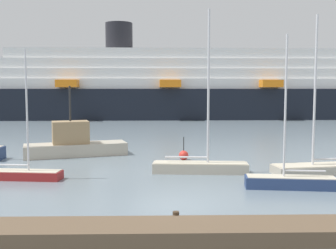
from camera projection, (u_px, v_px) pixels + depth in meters
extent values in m
plane|color=slate|center=(173.00, 207.00, 17.82)|extent=(600.00, 600.00, 0.00)
cube|color=brown|center=(177.00, 232.00, 13.90)|extent=(22.24, 1.86, 0.56)
cylinder|color=#423323|center=(176.00, 221.00, 14.92)|extent=(0.24, 0.24, 0.67)
cube|color=maroon|center=(23.00, 175.00, 23.17)|extent=(4.53, 1.59, 0.48)
cube|color=beige|center=(23.00, 171.00, 23.14)|extent=(4.34, 1.48, 0.04)
cylinder|color=silver|center=(27.00, 111.00, 22.81)|extent=(0.11, 0.11, 6.93)
cylinder|color=silver|center=(12.00, 165.00, 23.17)|extent=(1.99, 0.30, 0.09)
cube|color=#BCB29E|center=(200.00, 168.00, 24.96)|extent=(5.91, 1.76, 0.62)
cube|color=beige|center=(200.00, 163.00, 24.93)|extent=(5.67, 1.64, 0.04)
cylinder|color=silver|center=(208.00, 87.00, 24.50)|extent=(0.14, 0.14, 9.29)
cylinder|color=silver|center=(186.00, 157.00, 24.95)|extent=(2.62, 0.33, 0.11)
cube|color=navy|center=(291.00, 183.00, 21.07)|extent=(4.78, 1.68, 0.59)
cube|color=beige|center=(291.00, 177.00, 21.05)|extent=(4.58, 1.57, 0.04)
cylinder|color=silver|center=(285.00, 107.00, 20.76)|extent=(0.11, 0.11, 7.33)
cylinder|color=silver|center=(305.00, 171.00, 20.95)|extent=(2.10, 0.35, 0.09)
cube|color=#BCB29E|center=(319.00, 169.00, 24.75)|extent=(5.92, 2.46, 0.53)
cube|color=beige|center=(320.00, 165.00, 24.73)|extent=(5.68, 2.30, 0.04)
cylinder|color=silver|center=(315.00, 91.00, 24.25)|extent=(0.14, 0.14, 9.01)
cylinder|color=silver|center=(332.00, 159.00, 24.84)|extent=(2.57, 0.48, 0.11)
cube|color=#BCB29E|center=(76.00, 149.00, 31.30)|extent=(7.99, 4.41, 0.96)
cube|color=#A3845B|center=(71.00, 132.00, 31.06)|extent=(3.08, 2.43, 1.72)
cylinder|color=#262626|center=(70.00, 104.00, 30.86)|extent=(0.15, 0.15, 2.68)
sphere|color=red|center=(184.00, 155.00, 29.37)|extent=(0.70, 0.70, 0.70)
cylinder|color=black|center=(184.00, 144.00, 29.29)|extent=(0.06, 0.06, 1.00)
cube|color=black|center=(214.00, 103.00, 72.01)|extent=(93.13, 14.35, 5.11)
cube|color=white|center=(214.00, 84.00, 71.71)|extent=(85.67, 12.68, 1.67)
cube|color=white|center=(214.00, 74.00, 71.56)|extent=(80.53, 11.92, 1.67)
cube|color=white|center=(215.00, 65.00, 71.41)|extent=(75.39, 11.16, 1.67)
cube|color=white|center=(215.00, 55.00, 71.26)|extent=(70.25, 10.40, 1.67)
cube|color=orange|center=(67.00, 83.00, 64.05)|extent=(3.38, 2.65, 1.17)
cube|color=orange|center=(170.00, 84.00, 64.67)|extent=(3.38, 2.65, 1.17)
cube|color=orange|center=(271.00, 84.00, 65.28)|extent=(3.38, 2.65, 1.17)
cylinder|color=black|center=(119.00, 37.00, 70.35)|extent=(4.68, 4.68, 4.65)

